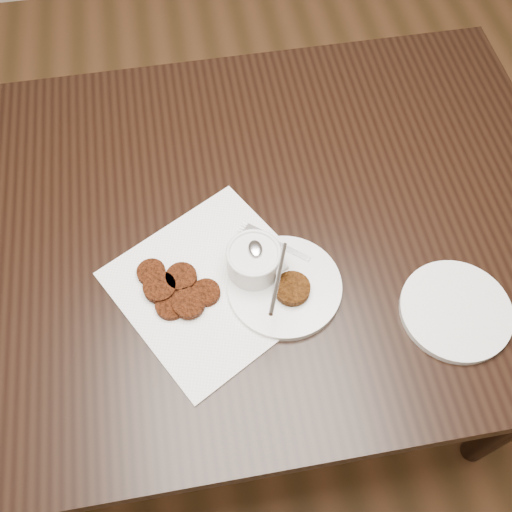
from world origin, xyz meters
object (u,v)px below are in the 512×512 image
(napkin, at_px, (214,285))
(plate_empty, at_px, (456,311))
(table, at_px, (223,309))
(plate_with_patty, at_px, (285,284))
(sauce_ramekin, at_px, (254,252))

(napkin, bearing_deg, plate_empty, -16.94)
(napkin, relative_size, plate_empty, 1.61)
(table, relative_size, plate_with_patty, 6.99)
(napkin, bearing_deg, table, 82.72)
(table, height_order, plate_empty, plate_empty)
(napkin, distance_m, plate_empty, 0.42)
(table, xyz_separation_m, plate_with_patty, (0.11, -0.15, 0.39))
(table, distance_m, plate_with_patty, 0.43)
(napkin, xyz_separation_m, sauce_ramekin, (0.08, 0.02, 0.07))
(plate_with_patty, distance_m, plate_empty, 0.30)
(napkin, relative_size, plate_with_patty, 1.53)
(table, distance_m, plate_empty, 0.60)
(table, xyz_separation_m, plate_empty, (0.39, -0.25, 0.38))
(table, xyz_separation_m, sauce_ramekin, (0.06, -0.11, 0.44))
(table, height_order, plate_with_patty, plate_with_patty)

